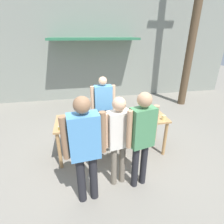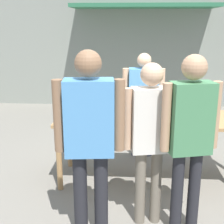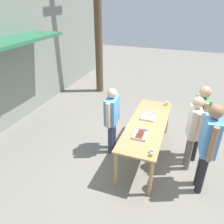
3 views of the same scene
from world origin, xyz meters
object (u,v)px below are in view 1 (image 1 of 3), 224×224
object	(u,v)px
condiment_jar_ketchup	(65,127)
person_customer_with_cup	(142,134)
person_customer_holding_hotdog	(85,144)
person_customer_waiting_in_line	(119,135)
food_tray_buns	(125,116)
condiment_jar_mustard	(60,128)
food_tray_sausages	(89,119)
beer_cup	(163,118)
person_server_behind_table	(103,102)
utility_pole	(197,12)

from	to	relation	value
condiment_jar_ketchup	person_customer_with_cup	bearing A→B (deg)	-31.32
condiment_jar_ketchup	person_customer_holding_hotdog	bearing A→B (deg)	-69.22
person_customer_waiting_in_line	food_tray_buns	bearing A→B (deg)	-120.74
condiment_jar_mustard	food_tray_sausages	bearing A→B (deg)	30.21
beer_cup	condiment_jar_ketchup	bearing A→B (deg)	179.94
person_customer_waiting_in_line	condiment_jar_ketchup	bearing A→B (deg)	-46.34
beer_cup	person_server_behind_table	world-z (taller)	person_server_behind_table
food_tray_sausages	condiment_jar_mustard	bearing A→B (deg)	-149.79
beer_cup	person_customer_waiting_in_line	distance (m)	1.32
person_customer_with_cup	person_customer_waiting_in_line	world-z (taller)	person_customer_with_cup
person_server_behind_table	person_customer_with_cup	world-z (taller)	person_customer_with_cup
food_tray_sausages	utility_pole	bearing A→B (deg)	33.26
food_tray_sausages	utility_pole	distance (m)	5.14
food_tray_buns	condiment_jar_mustard	size ratio (longest dim) A/B	5.64
person_customer_waiting_in_line	food_tray_sausages	bearing A→B (deg)	-76.63
food_tray_sausages	person_customer_with_cup	world-z (taller)	person_customer_with_cup
condiment_jar_ketchup	person_customer_holding_hotdog	distance (m)	1.00
person_customer_waiting_in_line	beer_cup	bearing A→B (deg)	-160.15
food_tray_sausages	beer_cup	bearing A→B (deg)	-11.62
beer_cup	utility_pole	xyz separation A→B (m)	(2.26, 2.84, 2.29)
food_tray_buns	utility_pole	bearing A→B (deg)	39.65
condiment_jar_ketchup	person_customer_with_cup	size ratio (longest dim) A/B	0.04
condiment_jar_mustard	person_customer_holding_hotdog	world-z (taller)	person_customer_holding_hotdog
beer_cup	person_customer_with_cup	xyz separation A→B (m)	(-0.77, -0.77, 0.15)
person_server_behind_table	person_customer_holding_hotdog	world-z (taller)	person_customer_holding_hotdog
food_tray_sausages	person_customer_with_cup	bearing A→B (deg)	-54.07
condiment_jar_mustard	condiment_jar_ketchup	distance (m)	0.09
food_tray_sausages	person_customer_waiting_in_line	bearing A→B (deg)	-66.32
food_tray_sausages	person_customer_holding_hotdog	bearing A→B (deg)	-96.07
food_tray_buns	beer_cup	world-z (taller)	beer_cup
food_tray_buns	person_server_behind_table	bearing A→B (deg)	115.62
person_customer_holding_hotdog	food_tray_sausages	bearing A→B (deg)	-101.61
person_customer_holding_hotdog	utility_pole	world-z (taller)	utility_pole
food_tray_sausages	condiment_jar_mustard	world-z (taller)	condiment_jar_mustard
food_tray_sausages	beer_cup	size ratio (longest dim) A/B	3.82
person_server_behind_table	person_customer_waiting_in_line	world-z (taller)	person_customer_waiting_in_line
food_tray_buns	person_customer_with_cup	bearing A→B (deg)	-90.13
condiment_jar_ketchup	person_customer_waiting_in_line	bearing A→B (deg)	-36.04
beer_cup	utility_pole	bearing A→B (deg)	51.40
person_customer_waiting_in_line	utility_pole	distance (m)	5.35
food_tray_sausages	condiment_jar_ketchup	distance (m)	0.58
food_tray_buns	person_customer_waiting_in_line	xyz separation A→B (m)	(-0.37, -0.98, 0.13)
condiment_jar_mustard	person_customer_with_cup	size ratio (longest dim) A/B	0.04
beer_cup	person_server_behind_table	bearing A→B (deg)	136.37
person_customer_holding_hotdog	person_customer_waiting_in_line	size ratio (longest dim) A/B	1.08
person_customer_with_cup	person_server_behind_table	bearing A→B (deg)	-92.01
person_server_behind_table	person_customer_with_cup	bearing A→B (deg)	-80.32
condiment_jar_ketchup	utility_pole	xyz separation A→B (m)	(4.31, 2.83, 2.31)
condiment_jar_mustard	utility_pole	world-z (taller)	utility_pole
condiment_jar_mustard	utility_pole	distance (m)	5.72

